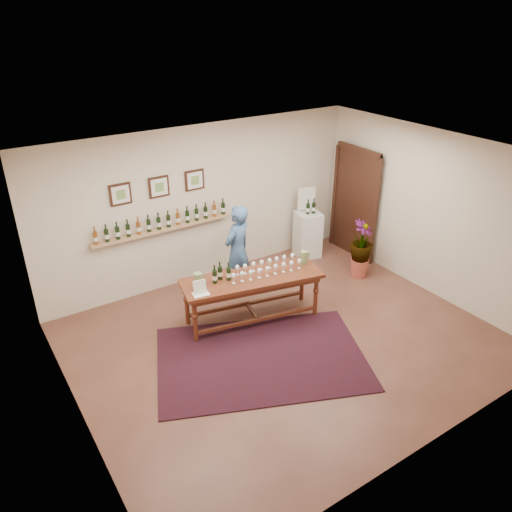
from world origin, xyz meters
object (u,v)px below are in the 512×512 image
display_pedestal (308,234)px  potted_plant (361,249)px  tasting_table (252,283)px  person (238,251)px

display_pedestal → potted_plant: (0.26, -1.23, 0.10)m
tasting_table → display_pedestal: bearing=43.6°
tasting_table → potted_plant: bearing=14.5°
display_pedestal → person: person is taller
display_pedestal → person: (-1.93, -0.49, 0.35)m
person → potted_plant: bearing=140.5°
display_pedestal → tasting_table: bearing=-148.4°
tasting_table → person: 0.89m
person → tasting_table: bearing=52.7°
tasting_table → potted_plant: (2.43, 0.11, -0.10)m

